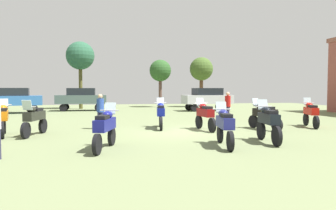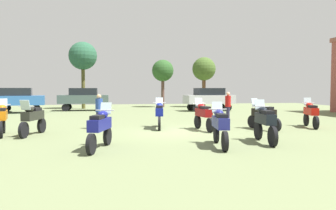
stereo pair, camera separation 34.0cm
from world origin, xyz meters
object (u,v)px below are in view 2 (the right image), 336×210
tree_2 (163,71)px  tree_4 (204,70)px  motorcycle_2 (33,118)px  motorcycle_1 (2,118)px  motorcycle_5 (265,122)px  car_2 (16,98)px  motorcycle_9 (100,127)px  person_1 (228,104)px  motorcycle_8 (159,113)px  car_3 (84,97)px  motorcycle_6 (203,115)px  motorcycle_7 (220,125)px  motorcycle_4 (263,114)px  car_1 (209,98)px  motorcycle_10 (311,113)px  person_3 (99,109)px  tree_1 (83,57)px

tree_2 → tree_4: tree_4 is taller
motorcycle_2 → motorcycle_1: bearing=2.5°
motorcycle_5 → car_2: (-12.97, 16.07, 0.43)m
motorcycle_9 → person_1: size_ratio=1.23×
motorcycle_8 → car_3: bearing=117.8°
motorcycle_6 → motorcycle_7: motorcycle_6 is taller
motorcycle_2 → tree_2: bearing=-101.2°
motorcycle_9 → tree_4: 24.45m
motorcycle_4 → motorcycle_7: motorcycle_7 is taller
motorcycle_7 → car_2: bearing=133.2°
car_1 → motorcycle_7: bearing=158.7°
motorcycle_7 → car_1: 17.11m
car_2 → motorcycle_2: bearing=-171.2°
motorcycle_6 → motorcycle_9: 5.89m
motorcycle_2 → motorcycle_9: motorcycle_2 is taller
motorcycle_1 → car_3: size_ratio=0.50×
motorcycle_6 → tree_4: 19.35m
motorcycle_4 → motorcycle_7: 5.05m
motorcycle_1 → motorcycle_6: motorcycle_1 is taller
car_1 → car_3: (-10.88, 2.21, 0.00)m
motorcycle_6 → car_2: (-11.78, 12.48, 0.45)m
motorcycle_6 → tree_4: (5.39, 18.29, 3.28)m
motorcycle_1 → tree_2: (9.58, 19.07, 3.08)m
motorcycle_7 → person_1: bearing=76.7°
person_1 → motorcycle_5: bearing=-17.7°
motorcycle_5 → car_2: bearing=136.7°
motorcycle_2 → car_3: 15.01m
motorcycle_9 → car_2: size_ratio=0.47×
motorcycle_9 → tree_2: bearing=92.1°
person_1 → tree_4: bearing=162.9°
motorcycle_10 → car_2: size_ratio=0.45×
motorcycle_2 → motorcycle_5: 9.10m
motorcycle_6 → tree_2: size_ratio=0.42×
car_1 → tree_4: tree_4 is taller
motorcycle_9 → person_3: person_3 is taller
motorcycle_8 → person_1: (4.58, 2.92, 0.29)m
motorcycle_6 → tree_1: bearing=105.4°
motorcycle_6 → person_1: (2.69, 3.98, 0.29)m
motorcycle_9 → person_1: person_1 is taller
person_3 → tree_2: tree_2 is taller
car_3 → person_1: (9.43, -10.64, -0.16)m
motorcycle_10 → tree_2: (-4.55, 18.72, 3.10)m
motorcycle_5 → person_3: size_ratio=1.29×
motorcycle_7 → car_3: bearing=117.3°
car_2 → motorcycle_4: bearing=-141.6°
motorcycle_5 → tree_4: (4.19, 21.88, 3.26)m
motorcycle_9 → motorcycle_8: bearing=78.0°
car_1 → person_3: 14.22m
motorcycle_4 → car_1: 12.78m
person_3 → motorcycle_9: bearing=125.5°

